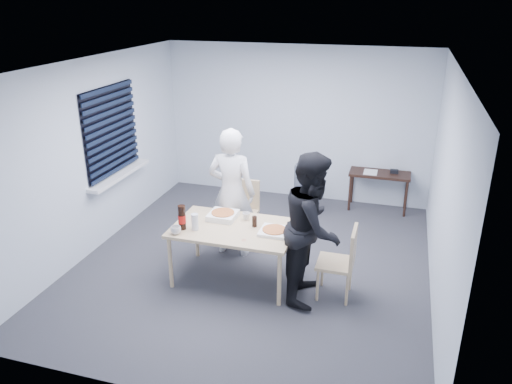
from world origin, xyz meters
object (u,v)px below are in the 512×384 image
(person_black, at_px, (313,227))
(soda_bottle, at_px, (182,218))
(dining_table, at_px, (234,231))
(person_white, at_px, (232,193))
(chair_far, at_px, (243,206))
(backpack, at_px, (304,178))
(chair_right, at_px, (343,258))
(side_table, at_px, (380,177))
(stool, at_px, (303,195))
(mug_a, at_px, (176,230))
(mug_b, at_px, (246,216))

(person_black, height_order, soda_bottle, person_black)
(dining_table, height_order, person_white, person_white)
(chair_far, relative_size, backpack, 2.22)
(dining_table, relative_size, person_black, 0.83)
(chair_right, bearing_deg, person_white, 156.96)
(chair_right, bearing_deg, side_table, 85.14)
(person_black, bearing_deg, dining_table, 85.41)
(chair_far, xyz_separation_m, backpack, (0.66, 1.09, 0.12))
(chair_right, relative_size, side_table, 0.92)
(person_white, xyz_separation_m, stool, (0.68, 1.52, -0.55))
(chair_far, bearing_deg, dining_table, -78.05)
(chair_far, bearing_deg, mug_a, -104.30)
(side_table, distance_m, backpack, 1.28)
(backpack, height_order, mug_b, backpack)
(stool, relative_size, mug_a, 3.59)
(chair_right, height_order, mug_b, chair_right)
(chair_far, relative_size, person_black, 0.50)
(dining_table, height_order, mug_b, mug_b)
(person_black, height_order, mug_b, person_black)
(chair_right, bearing_deg, mug_a, -169.88)
(backpack, xyz_separation_m, soda_bottle, (-1.00, -2.39, 0.23))
(stool, height_order, mug_b, mug_b)
(mug_a, relative_size, soda_bottle, 0.41)
(mug_b, bearing_deg, person_black, -19.90)
(dining_table, distance_m, side_table, 3.15)
(person_white, height_order, soda_bottle, person_white)
(person_white, bearing_deg, stool, -114.12)
(backpack, bearing_deg, soda_bottle, -115.60)
(person_white, height_order, stool, person_white)
(mug_a, bearing_deg, person_black, 10.39)
(chair_right, xyz_separation_m, side_table, (0.23, 2.75, 0.05))
(chair_far, xyz_separation_m, soda_bottle, (-0.35, -1.30, 0.35))
(chair_right, distance_m, backpack, 2.37)
(dining_table, bearing_deg, chair_far, 101.95)
(mug_a, bearing_deg, mug_b, 42.23)
(stool, height_order, mug_a, mug_a)
(chair_far, relative_size, soda_bottle, 2.93)
(chair_right, height_order, side_table, chair_right)
(chair_far, bearing_deg, chair_right, -35.05)
(mug_a, distance_m, soda_bottle, 0.17)
(chair_far, height_order, side_table, chair_far)
(chair_far, distance_m, person_white, 0.56)
(person_black, relative_size, stool, 4.01)
(person_black, xyz_separation_m, mug_b, (-0.90, 0.32, -0.12))
(chair_right, relative_size, stool, 2.02)
(soda_bottle, bearing_deg, person_white, 69.75)
(backpack, distance_m, soda_bottle, 2.60)
(chair_right, height_order, person_white, person_white)
(chair_right, xyz_separation_m, stool, (-0.91, 2.20, -0.18))
(stool, bearing_deg, person_black, -76.35)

